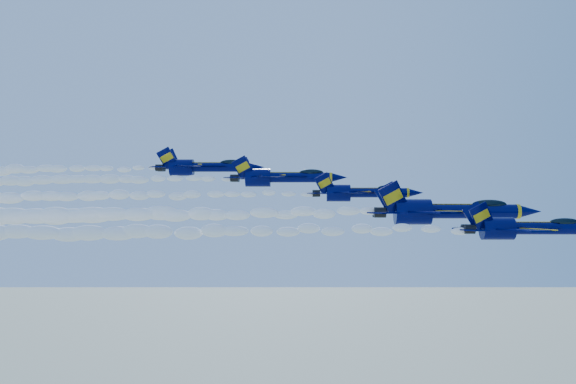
{
  "coord_description": "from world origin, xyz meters",
  "views": [
    {
      "loc": [
        -5.17,
        -70.8,
        154.09
      ],
      "look_at": [
        -7.48,
        4.43,
        155.3
      ],
      "focal_mm": 35.0,
      "sensor_mm": 36.0,
      "label": 1
    }
  ],
  "objects_px": {
    "jet_second": "(446,211)",
    "jet_fifth": "(203,167)",
    "jet_third": "(360,192)",
    "jet_lead": "(527,228)",
    "jet_fourth": "(281,177)"
  },
  "relations": [
    {
      "from": "jet_third",
      "to": "jet_fourth",
      "type": "bearing_deg",
      "value": 145.47
    },
    {
      "from": "jet_second",
      "to": "jet_third",
      "type": "xyz_separation_m",
      "value": [
        -9.28,
        8.86,
        2.34
      ]
    },
    {
      "from": "jet_third",
      "to": "jet_fourth",
      "type": "height_order",
      "value": "jet_fourth"
    },
    {
      "from": "jet_third",
      "to": "jet_second",
      "type": "bearing_deg",
      "value": -43.68
    },
    {
      "from": "jet_second",
      "to": "jet_fifth",
      "type": "distance_m",
      "value": 41.15
    },
    {
      "from": "jet_fourth",
      "to": "jet_fifth",
      "type": "distance_m",
      "value": 14.75
    },
    {
      "from": "jet_third",
      "to": "jet_lead",
      "type": "bearing_deg",
      "value": -49.01
    },
    {
      "from": "jet_lead",
      "to": "jet_fifth",
      "type": "relative_size",
      "value": 0.85
    },
    {
      "from": "jet_second",
      "to": "jet_third",
      "type": "distance_m",
      "value": 13.04
    },
    {
      "from": "jet_second",
      "to": "jet_fifth",
      "type": "xyz_separation_m",
      "value": [
        -33.3,
        23.21,
        6.71
      ]
    },
    {
      "from": "jet_second",
      "to": "jet_third",
      "type": "bearing_deg",
      "value": 136.32
    },
    {
      "from": "jet_third",
      "to": "jet_fourth",
      "type": "relative_size",
      "value": 0.86
    },
    {
      "from": "jet_lead",
      "to": "jet_fifth",
      "type": "xyz_separation_m",
      "value": [
        -39.36,
        32.0,
        8.3
      ]
    },
    {
      "from": "jet_lead",
      "to": "jet_second",
      "type": "xyz_separation_m",
      "value": [
        -6.06,
        8.78,
        1.59
      ]
    },
    {
      "from": "jet_fifth",
      "to": "jet_fourth",
      "type": "bearing_deg",
      "value": -27.48
    }
  ]
}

